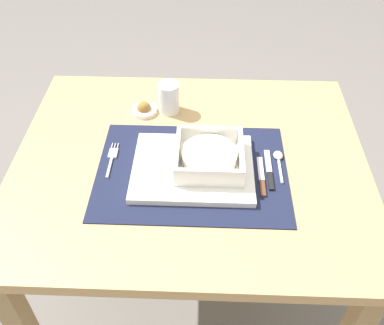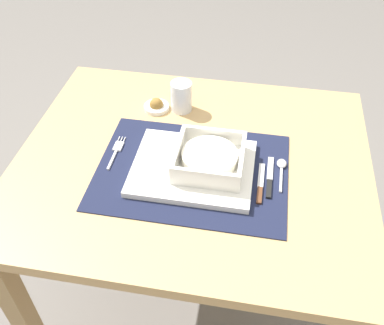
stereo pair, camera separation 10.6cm
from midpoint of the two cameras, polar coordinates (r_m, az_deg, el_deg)
ground_plane at (r=1.67m, az=1.92°, el=-17.65°), size 6.00×6.00×0.00m
dining_table at (r=1.18m, az=2.60°, el=-3.34°), size 0.90×0.75×0.71m
placemat at (r=1.08m, az=2.81°, el=-1.24°), size 0.47×0.35×0.00m
serving_plate at (r=1.07m, az=2.95°, el=-0.83°), size 0.29×0.24×0.02m
porridge_bowl at (r=1.06m, az=5.16°, el=0.36°), size 0.16×0.16×0.05m
fork at (r=1.14m, az=-7.20°, el=1.52°), size 0.02×0.13×0.00m
spoon at (r=1.11m, az=14.29°, el=-0.68°), size 0.02×0.11×0.01m
butter_knife at (r=1.08m, az=12.87°, el=-2.32°), size 0.01×0.14×0.01m
bread_knife at (r=1.06m, az=11.75°, el=-3.09°), size 0.01×0.13×0.01m
drinking_glass at (r=1.25m, az=1.05°, el=8.39°), size 0.06×0.06×0.09m
condiment_saucer at (r=1.27m, az=-2.28°, el=7.29°), size 0.07×0.07×0.04m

